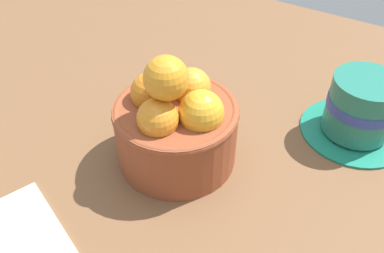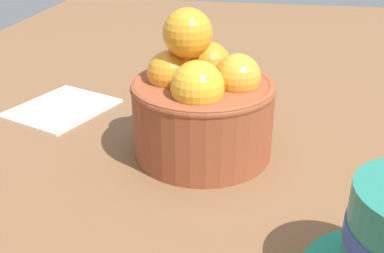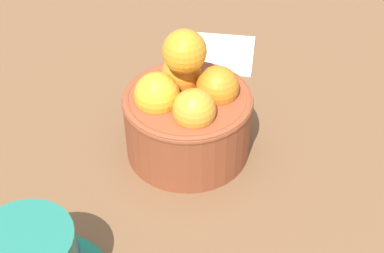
# 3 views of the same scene
# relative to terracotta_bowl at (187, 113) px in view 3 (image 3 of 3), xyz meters

# --- Properties ---
(ground_plane) EXTENTS (1.53, 0.92, 0.05)m
(ground_plane) POSITION_rel_terracotta_bowl_xyz_m (0.00, -0.00, -0.08)
(ground_plane) COLOR brown
(terracotta_bowl) EXTENTS (0.14, 0.14, 0.14)m
(terracotta_bowl) POSITION_rel_terracotta_bowl_xyz_m (0.00, 0.00, 0.00)
(terracotta_bowl) COLOR brown
(terracotta_bowl) RESTS_ON ground_plane
(folded_napkin) EXTENTS (0.14, 0.13, 0.01)m
(folded_napkin) POSITION_rel_terracotta_bowl_xyz_m (0.07, 0.18, -0.05)
(folded_napkin) COLOR white
(folded_napkin) RESTS_ON ground_plane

